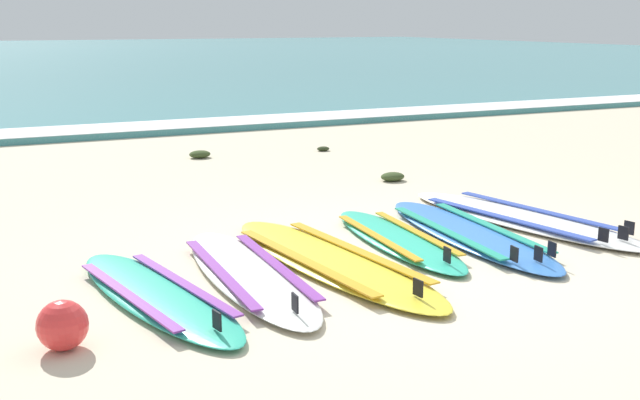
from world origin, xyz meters
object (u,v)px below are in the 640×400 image
object	(u,v)px
surfboard_2	(330,260)
beach_ball	(62,325)
surfboard_1	(248,273)
surfboard_5	(521,218)
surfboard_0	(156,294)
surfboard_4	(468,233)
surfboard_3	(397,239)

from	to	relation	value
surfboard_2	beach_ball	bearing A→B (deg)	-159.63
surfboard_1	surfboard_5	size ratio (longest dim) A/B	0.86
surfboard_0	surfboard_4	size ratio (longest dim) A/B	0.89
surfboard_5	beach_ball	distance (m)	4.23
surfboard_0	surfboard_2	bearing A→B (deg)	7.65
surfboard_5	beach_ball	size ratio (longest dim) A/B	9.43
beach_ball	surfboard_2	bearing A→B (deg)	20.37
surfboard_0	surfboard_3	xyz separation A→B (m)	(2.08, 0.46, 0.00)
surfboard_2	surfboard_0	bearing A→B (deg)	-172.35
surfboard_1	beach_ball	xyz separation A→B (m)	(-1.33, -0.71, 0.10)
surfboard_2	beach_ball	world-z (taller)	beach_ball
surfboard_1	surfboard_5	world-z (taller)	same
surfboard_1	beach_ball	size ratio (longest dim) A/B	8.14
surfboard_0	surfboard_4	distance (m)	2.73
surfboard_3	beach_ball	size ratio (longest dim) A/B	7.15
surfboard_3	surfboard_4	xyz separation A→B (m)	(0.63, -0.10, 0.00)
surfboard_3	beach_ball	distance (m)	2.90
surfboard_2	surfboard_3	world-z (taller)	same
surfboard_0	surfboard_5	size ratio (longest dim) A/B	0.82
surfboard_1	surfboard_3	distance (m)	1.42
surfboard_4	surfboard_5	distance (m)	0.76
surfboard_0	beach_ball	world-z (taller)	beach_ball
surfboard_0	beach_ball	xyz separation A→B (m)	(-0.64, -0.56, 0.10)
surfboard_1	surfboard_4	world-z (taller)	same
surfboard_2	beach_ball	size ratio (longest dim) A/B	9.43
surfboard_4	surfboard_5	size ratio (longest dim) A/B	0.92
surfboard_0	surfboard_2	size ratio (longest dim) A/B	0.82
surfboard_0	surfboard_5	bearing A→B (deg)	9.37
surfboard_3	surfboard_0	bearing A→B (deg)	-167.56
surfboard_1	surfboard_5	xyz separation A→B (m)	(2.75, 0.42, 0.00)
surfboard_1	beach_ball	world-z (taller)	beach_ball
surfboard_0	surfboard_3	bearing A→B (deg)	12.44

